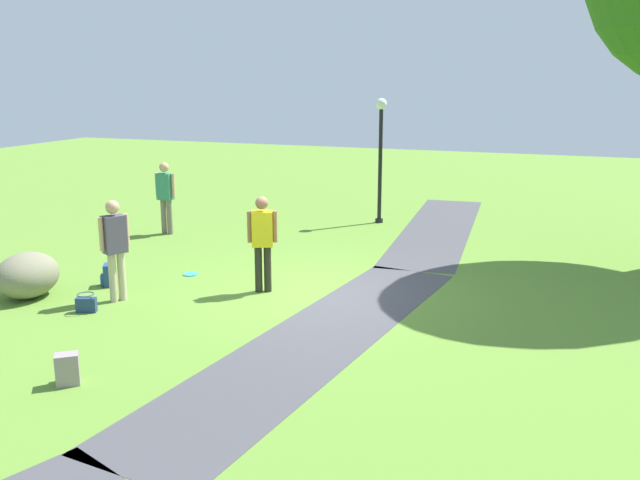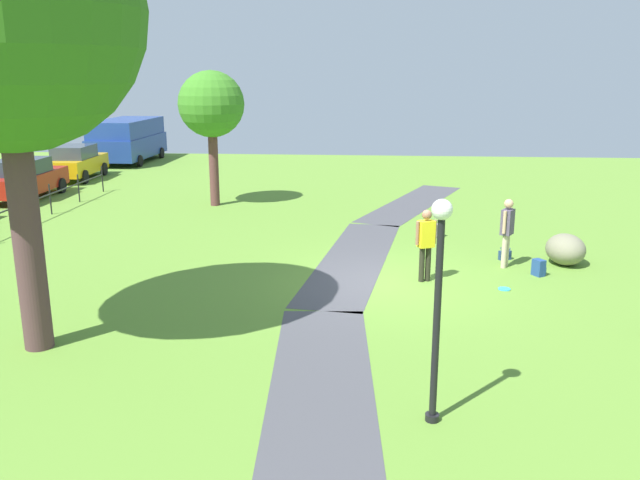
# 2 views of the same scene
# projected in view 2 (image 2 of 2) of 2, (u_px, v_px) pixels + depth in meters

# --- Properties ---
(ground_plane) EXTENTS (48.00, 48.00, 0.00)m
(ground_plane) POSITION_uv_depth(u_px,v_px,m) (391.00, 282.00, 15.18)
(ground_plane) COLOR olive
(footpath_segment_near) EXTENTS (8.09, 2.16, 0.01)m
(footpath_segment_near) POSITION_uv_depth(u_px,v_px,m) (321.00, 409.00, 9.47)
(footpath_segment_near) COLOR #45444A
(footpath_segment_near) RESTS_ON ground
(footpath_segment_mid) EXTENTS (8.14, 2.63, 0.01)m
(footpath_segment_mid) POSITION_uv_depth(u_px,v_px,m) (355.00, 258.00, 17.14)
(footpath_segment_mid) COLOR #45444A
(footpath_segment_mid) RESTS_ON ground
(footpath_segment_far) EXTENTS (8.05, 4.37, 0.01)m
(footpath_segment_far) POSITION_uv_depth(u_px,v_px,m) (413.00, 203.00, 24.41)
(footpath_segment_far) COLOR #45444A
(footpath_segment_far) RESTS_ON ground
(large_shade_tree) EXTENTS (4.51, 4.51, 7.96)m
(large_shade_tree) POSITION_uv_depth(u_px,v_px,m) (1.00, 12.00, 10.22)
(large_shade_tree) COLOR #4F3335
(large_shade_tree) RESTS_ON ground
(young_tree_near_path) EXTENTS (2.35, 2.35, 4.83)m
(young_tree_near_path) POSITION_uv_depth(u_px,v_px,m) (211.00, 106.00, 23.11)
(young_tree_near_path) COLOR brown
(young_tree_near_path) RESTS_ON ground
(lamp_post) EXTENTS (0.28, 0.28, 3.17)m
(lamp_post) POSITION_uv_depth(u_px,v_px,m) (438.00, 287.00, 8.67)
(lamp_post) COLOR black
(lamp_post) RESTS_ON ground
(lawn_boulder) EXTENTS (1.22, 1.00, 0.78)m
(lawn_boulder) POSITION_uv_depth(u_px,v_px,m) (565.00, 249.00, 16.54)
(lawn_boulder) COLOR gray
(lawn_boulder) RESTS_ON ground
(woman_with_handbag) EXTENTS (0.46, 0.39, 1.73)m
(woman_with_handbag) POSITION_uv_depth(u_px,v_px,m) (507.00, 228.00, 16.15)
(woman_with_handbag) COLOR #C5B392
(woman_with_handbag) RESTS_ON ground
(man_near_boulder) EXTENTS (0.36, 0.48, 1.70)m
(man_near_boulder) POSITION_uv_depth(u_px,v_px,m) (426.00, 240.00, 15.04)
(man_near_boulder) COLOR #29291C
(man_near_boulder) RESTS_ON ground
(handbag_on_grass) EXTENTS (0.35, 0.35, 0.31)m
(handbag_on_grass) POSITION_uv_depth(u_px,v_px,m) (505.00, 254.00, 16.99)
(handbag_on_grass) COLOR navy
(handbag_on_grass) RESTS_ON ground
(backpack_by_boulder) EXTENTS (0.34, 0.35, 0.40)m
(backpack_by_boulder) POSITION_uv_depth(u_px,v_px,m) (539.00, 268.00, 15.65)
(backpack_by_boulder) COLOR navy
(backpack_by_boulder) RESTS_ON ground
(spare_backpack_on_lawn) EXTENTS (0.35, 0.35, 0.40)m
(spare_backpack_on_lawn) POSITION_uv_depth(u_px,v_px,m) (437.00, 231.00, 19.30)
(spare_backpack_on_lawn) COLOR gray
(spare_backpack_on_lawn) RESTS_ON ground
(frisbee_on_grass) EXTENTS (0.28, 0.28, 0.02)m
(frisbee_on_grass) POSITION_uv_depth(u_px,v_px,m) (504.00, 289.00, 14.70)
(frisbee_on_grass) COLOR #32ACE4
(frisbee_on_grass) RESTS_ON ground
(parked_sedan_red) EXTENTS (4.18, 1.92, 1.56)m
(parked_sedan_red) POSITION_uv_depth(u_px,v_px,m) (24.00, 178.00, 25.00)
(parked_sedan_red) COLOR #A51E13
(parked_sedan_red) RESTS_ON ground
(parked_hatchback_blue) EXTENTS (3.93, 1.86, 1.56)m
(parked_hatchback_blue) POSITION_uv_depth(u_px,v_px,m) (77.00, 162.00, 29.58)
(parked_hatchback_blue) COLOR gold
(parked_hatchback_blue) RESTS_ON ground
(delivery_van) EXTENTS (5.70, 2.67, 2.30)m
(delivery_van) POSITION_uv_depth(u_px,v_px,m) (127.00, 139.00, 35.27)
(delivery_van) COLOR navy
(delivery_van) RESTS_ON ground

